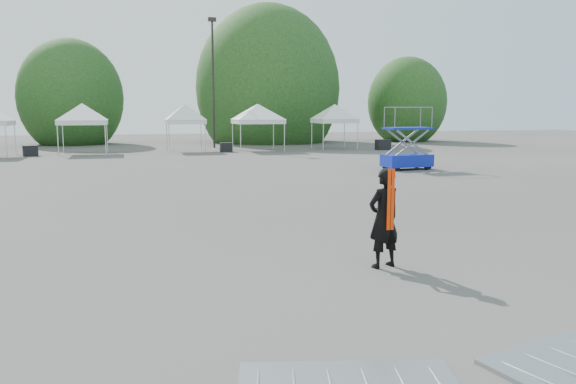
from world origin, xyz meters
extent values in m
plane|color=#474442|center=(0.00, 0.00, 0.00)|extent=(120.00, 120.00, 0.00)
cylinder|color=black|center=(3.00, 32.00, 4.75)|extent=(0.16, 0.16, 9.50)
cube|color=black|center=(3.00, 32.00, 9.65)|extent=(0.60, 0.25, 0.30)
cylinder|color=#382314|center=(-8.00, 40.00, 1.14)|extent=(0.36, 0.36, 2.27)
ellipsoid|color=#164216|center=(-8.00, 40.00, 3.94)|extent=(4.16, 4.16, 4.78)
cylinder|color=#382314|center=(9.00, 39.00, 1.40)|extent=(0.36, 0.36, 2.80)
ellipsoid|color=#164216|center=(9.00, 39.00, 4.85)|extent=(5.12, 5.12, 5.89)
cylinder|color=#382314|center=(22.00, 37.00, 1.05)|extent=(0.36, 0.36, 2.10)
ellipsoid|color=#164216|center=(22.00, 37.00, 3.64)|extent=(3.84, 3.84, 4.42)
cylinder|color=silver|center=(-10.47, 25.61, 1.00)|extent=(0.06, 0.06, 2.00)
cylinder|color=silver|center=(-10.47, 28.39, 1.00)|extent=(0.06, 0.06, 2.00)
cylinder|color=silver|center=(-7.67, 26.49, 1.00)|extent=(0.06, 0.06, 2.00)
cylinder|color=silver|center=(-4.81, 26.49, 1.00)|extent=(0.06, 0.06, 2.00)
cylinder|color=silver|center=(-7.67, 29.35, 1.00)|extent=(0.06, 0.06, 2.00)
cylinder|color=silver|center=(-4.81, 29.35, 1.00)|extent=(0.06, 0.06, 2.00)
cube|color=white|center=(-6.24, 27.92, 2.08)|extent=(3.06, 3.06, 0.30)
pyramid|color=white|center=(-6.24, 27.92, 3.33)|extent=(4.33, 4.33, 1.10)
cylinder|color=silver|center=(-0.74, 27.23, 1.00)|extent=(0.06, 0.06, 2.00)
cylinder|color=silver|center=(1.70, 27.23, 1.00)|extent=(0.06, 0.06, 2.00)
cylinder|color=silver|center=(-0.74, 29.68, 1.00)|extent=(0.06, 0.06, 2.00)
cylinder|color=silver|center=(1.70, 29.68, 1.00)|extent=(0.06, 0.06, 2.00)
cube|color=white|center=(0.48, 28.45, 2.08)|extent=(2.65, 2.65, 0.30)
pyramid|color=white|center=(0.48, 28.45, 3.33)|extent=(3.75, 3.75, 1.10)
cylinder|color=silver|center=(3.98, 26.31, 1.00)|extent=(0.06, 0.06, 2.00)
cylinder|color=silver|center=(7.08, 26.31, 1.00)|extent=(0.06, 0.06, 2.00)
cylinder|color=silver|center=(3.98, 29.41, 1.00)|extent=(0.06, 0.06, 2.00)
cylinder|color=silver|center=(7.08, 29.41, 1.00)|extent=(0.06, 0.06, 2.00)
cube|color=white|center=(5.53, 27.86, 2.08)|extent=(3.30, 3.30, 0.30)
pyramid|color=white|center=(5.53, 27.86, 3.33)|extent=(4.67, 4.67, 1.10)
cylinder|color=silver|center=(10.17, 26.95, 1.00)|extent=(0.06, 0.06, 2.00)
cylinder|color=silver|center=(12.85, 26.95, 1.00)|extent=(0.06, 0.06, 2.00)
cylinder|color=silver|center=(10.17, 29.63, 1.00)|extent=(0.06, 0.06, 2.00)
cylinder|color=silver|center=(12.85, 29.63, 1.00)|extent=(0.06, 0.06, 2.00)
cube|color=white|center=(11.51, 28.29, 2.08)|extent=(2.88, 2.88, 0.30)
pyramid|color=white|center=(11.51, 28.29, 3.33)|extent=(4.08, 4.08, 1.10)
imported|color=black|center=(1.08, -2.41, 0.91)|extent=(0.76, 0.60, 1.82)
cube|color=#FF3405|center=(1.08, -2.59, 1.28)|extent=(0.15, 0.02, 1.09)
cube|color=#0C16A7|center=(9.66, 13.14, 0.44)|extent=(2.43, 1.36, 0.59)
cube|color=#0C16A7|center=(9.66, 13.14, 2.00)|extent=(2.33, 1.30, 0.10)
cylinder|color=black|center=(8.82, 12.58, 0.18)|extent=(0.36, 0.17, 0.35)
cylinder|color=black|center=(10.57, 12.72, 0.18)|extent=(0.36, 0.17, 0.35)
cylinder|color=black|center=(8.74, 13.55, 0.18)|extent=(0.36, 0.17, 0.35)
cylinder|color=black|center=(10.49, 13.70, 0.18)|extent=(0.36, 0.17, 0.35)
cube|color=black|center=(-9.39, 27.01, 0.34)|extent=(1.00, 0.86, 0.67)
cube|color=black|center=(3.13, 27.27, 0.32)|extent=(0.87, 0.70, 0.65)
cube|color=black|center=(14.56, 26.24, 0.38)|extent=(1.00, 0.80, 0.75)
camera|label=1|loc=(-3.28, -11.51, 2.82)|focal=35.00mm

